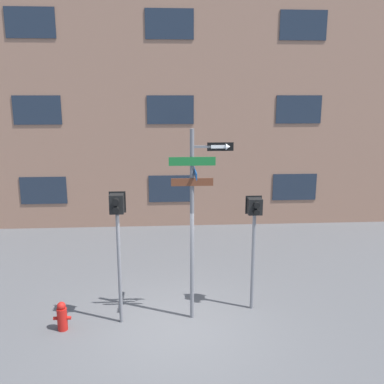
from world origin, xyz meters
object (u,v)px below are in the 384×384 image
object	(u,v)px
street_sign_pole	(195,208)
pedestrian_signal_left	(118,223)
fire_hydrant	(62,316)
pedestrian_signal_right	(254,223)

from	to	relation	value
street_sign_pole	pedestrian_signal_left	xyz separation A→B (m)	(-1.67, -0.10, -0.28)
street_sign_pole	fire_hydrant	distance (m)	3.73
pedestrian_signal_right	fire_hydrant	size ratio (longest dim) A/B	4.20
pedestrian_signal_right	fire_hydrant	bearing A→B (deg)	-170.89
street_sign_pole	fire_hydrant	world-z (taller)	street_sign_pole
pedestrian_signal_left	street_sign_pole	bearing A→B (deg)	3.50
pedestrian_signal_right	street_sign_pole	bearing A→B (deg)	-166.10
pedestrian_signal_left	pedestrian_signal_right	xyz separation A→B (m)	(3.06, 0.45, -0.18)
fire_hydrant	pedestrian_signal_right	bearing A→B (deg)	9.11
street_sign_pole	pedestrian_signal_right	world-z (taller)	street_sign_pole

